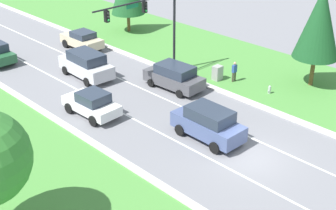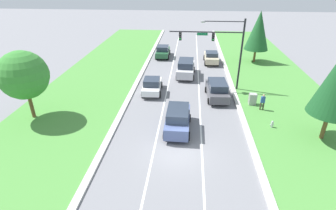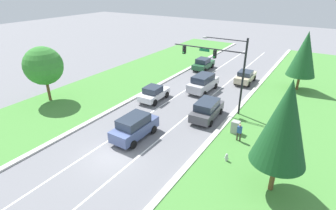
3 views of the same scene
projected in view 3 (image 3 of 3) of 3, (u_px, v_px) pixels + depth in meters
ground_plane at (112, 156)px, 20.65m from camera, size 160.00×160.00×0.00m
curb_strip_right at (174, 181)px, 17.89m from camera, size 0.50×90.00×0.15m
curb_strip_left at (65, 135)px, 23.34m from camera, size 0.50×90.00×0.15m
grass_verge_left at (31, 120)px, 25.89m from camera, size 10.00×90.00×0.08m
lane_stripe_inner_left at (96, 149)px, 21.52m from camera, size 0.14×81.00×0.01m
lane_stripe_inner_right at (130, 163)px, 19.78m from camera, size 0.14×81.00×0.01m
traffic_signal_mast at (222, 62)px, 25.94m from camera, size 7.80×0.41×7.79m
slate_blue_suv at (135, 127)px, 22.63m from camera, size 2.17×4.65×2.08m
white_sedan at (154, 93)px, 30.00m from camera, size 2.19×4.29×1.71m
champagne_sedan at (245, 77)px, 35.18m from camera, size 2.09×4.44×1.70m
silver_suv at (203, 83)px, 32.48m from camera, size 2.37×5.11×2.10m
forest_sedan at (203, 64)px, 40.59m from camera, size 2.13×4.59×1.80m
graphite_suv at (207, 109)px, 25.97m from camera, size 2.36×4.77×1.88m
utility_cabinet at (235, 127)px, 23.43m from camera, size 0.70×0.60×1.22m
pedestrian at (239, 132)px, 22.12m from camera, size 0.40×0.23×1.69m
fire_hydrant at (226, 158)px, 19.85m from camera, size 0.34×0.20×0.70m
conifer_near_right_tree at (304, 54)px, 31.24m from camera, size 3.36×3.36×7.31m
oak_near_left_tree at (43, 66)px, 28.48m from camera, size 4.19×4.19×6.24m
conifer_far_right_tree at (284, 123)px, 15.14m from camera, size 3.36×3.36×7.73m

